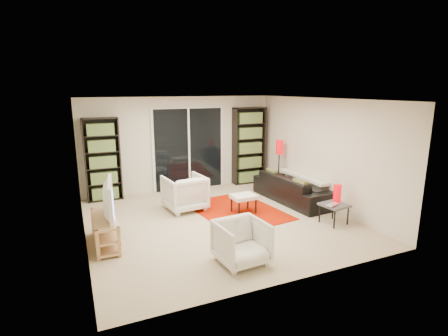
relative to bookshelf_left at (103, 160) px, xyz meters
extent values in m
plane|color=tan|center=(1.95, -2.33, -0.98)|extent=(5.00, 5.00, 0.00)
cube|color=beige|center=(1.95, 0.17, 0.22)|extent=(5.00, 0.02, 2.40)
cube|color=beige|center=(1.95, -4.83, 0.22)|extent=(5.00, 0.02, 2.40)
cube|color=beige|center=(-0.55, -2.33, 0.22)|extent=(0.02, 5.00, 2.40)
cube|color=beige|center=(4.45, -2.33, 0.22)|extent=(0.02, 5.00, 2.40)
cube|color=white|center=(1.95, -2.33, 1.42)|extent=(5.00, 5.00, 0.02)
cube|color=white|center=(2.15, 0.14, 0.07)|extent=(1.92, 0.06, 2.16)
cube|color=black|center=(2.15, 0.10, 0.07)|extent=(1.80, 0.02, 2.10)
cube|color=white|center=(2.15, 0.09, 0.07)|extent=(0.05, 0.02, 2.10)
cube|color=black|center=(0.00, 0.01, 0.00)|extent=(0.80, 0.30, 1.95)
cube|color=olive|center=(0.00, -0.01, 0.00)|extent=(0.70, 0.22, 1.85)
cube|color=black|center=(3.85, 0.01, 0.07)|extent=(0.90, 0.30, 2.10)
cube|color=olive|center=(3.85, -0.01, 0.07)|extent=(0.80, 0.22, 2.00)
cube|color=tan|center=(-0.24, -2.59, -0.50)|extent=(0.37, 1.17, 0.04)
cube|color=tan|center=(-0.24, -2.59, -0.73)|extent=(0.37, 1.17, 0.03)
cube|color=tan|center=(-0.24, -2.59, -0.92)|extent=(0.37, 1.17, 0.04)
cube|color=tan|center=(-0.40, -3.13, -0.73)|extent=(0.05, 0.05, 0.50)
cube|color=tan|center=(-0.40, -2.04, -0.73)|extent=(0.05, 0.05, 0.50)
cube|color=tan|center=(-0.09, -3.13, -0.73)|extent=(0.05, 0.05, 0.50)
cube|color=tan|center=(-0.09, -2.04, -0.73)|extent=(0.05, 0.05, 0.50)
imported|color=black|center=(-0.22, -2.59, -0.17)|extent=(0.26, 1.08, 0.62)
cube|color=#AE1700|center=(2.54, -1.97, -0.97)|extent=(1.87, 2.37, 0.01)
imported|color=black|center=(4.04, -1.87, -0.66)|extent=(0.99, 2.19, 0.62)
imported|color=silver|center=(1.53, -1.42, -0.59)|extent=(0.90, 0.92, 0.77)
imported|color=silver|center=(1.59, -4.07, -0.64)|extent=(0.76, 0.78, 0.66)
cube|color=silver|center=(2.61, -2.14, -0.62)|extent=(0.53, 0.44, 0.08)
cylinder|color=black|center=(2.42, -2.32, -0.82)|extent=(0.04, 0.04, 0.32)
cylinder|color=black|center=(2.40, -1.99, -0.82)|extent=(0.04, 0.04, 0.32)
cylinder|color=black|center=(2.82, -2.30, -0.82)|extent=(0.04, 0.04, 0.32)
cylinder|color=black|center=(2.80, -1.96, -0.82)|extent=(0.04, 0.04, 0.32)
cube|color=#47474C|center=(3.96, -3.39, -0.60)|extent=(0.52, 0.52, 0.04)
cylinder|color=black|center=(3.79, -3.60, -0.79)|extent=(0.03, 0.03, 0.38)
cylinder|color=black|center=(3.75, -3.23, -0.79)|extent=(0.03, 0.03, 0.38)
cylinder|color=black|center=(4.17, -3.55, -0.79)|extent=(0.03, 0.03, 0.38)
cylinder|color=black|center=(4.12, -3.18, -0.79)|extent=(0.03, 0.03, 0.38)
imported|color=silver|center=(3.88, -3.49, -0.56)|extent=(0.39, 0.32, 0.03)
cylinder|color=#C5050B|center=(4.11, -3.27, -0.40)|extent=(0.15, 0.15, 0.35)
cylinder|color=black|center=(4.23, -0.95, -0.96)|extent=(0.20, 0.20, 0.03)
cylinder|color=black|center=(4.23, -0.95, -0.48)|extent=(0.03, 0.03, 0.99)
cylinder|color=#C5050B|center=(4.23, -0.95, 0.16)|extent=(0.18, 0.18, 0.35)
camera|label=1|loc=(-0.63, -8.44, 1.63)|focal=28.00mm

